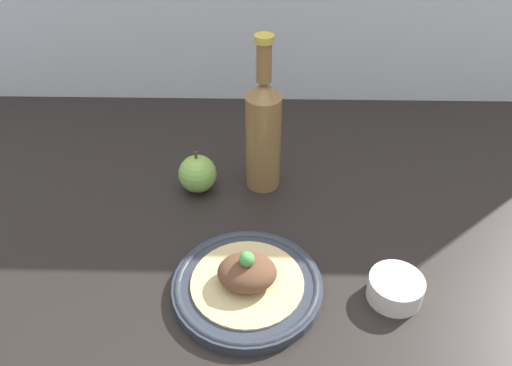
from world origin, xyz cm
name	(u,v)px	position (x,y,z in cm)	size (l,w,h in cm)	color
ground_plane	(287,254)	(0.00, 0.00, -2.00)	(180.00, 110.00, 4.00)	black
plate	(247,286)	(-6.42, -9.82, 1.09)	(23.21, 23.21, 2.05)	#2D333D
plated_food	(247,275)	(-6.42, -9.82, 3.61)	(17.40, 17.40, 6.41)	#D6BC7F
cider_bottle	(263,132)	(-4.33, 17.41, 11.95)	(6.61, 6.61, 30.20)	olive
apple	(198,174)	(-16.78, 15.29, 3.67)	(7.33, 7.33, 8.73)	#84B74C
dipping_bowl	(395,288)	(15.99, -10.53, 1.91)	(8.35, 8.35, 3.81)	silver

